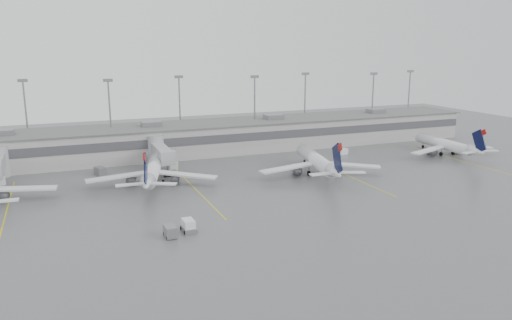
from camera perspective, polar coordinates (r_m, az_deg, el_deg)
name	(u,v)px	position (r m, az deg, el deg)	size (l,w,h in m)	color
ground	(329,215)	(88.64, 8.31, -6.19)	(260.00, 260.00, 0.00)	#555557
terminal	(224,136)	(139.10, -3.68, 2.74)	(152.00, 17.00, 9.45)	#9B9A96
light_masts	(217,106)	(143.37, -4.45, 6.21)	(142.40, 8.00, 20.60)	gray
jet_bridge_right	(159,151)	(122.46, -10.99, 0.96)	(4.00, 17.20, 7.00)	gray
stand_markings	(273,181)	(109.05, 1.98, -2.38)	(105.25, 40.00, 0.01)	yellow
jet_mid_left	(153,170)	(107.75, -11.72, -1.15)	(26.31, 29.90, 9.90)	white
jet_mid_right	(318,161)	(114.13, 7.07, -0.13)	(27.62, 31.27, 10.23)	white
jet_far_right	(447,145)	(143.18, 20.95, 1.66)	(25.34, 28.45, 9.20)	white
baggage_tug	(188,227)	(80.53, -7.73, -7.58)	(2.09, 3.16, 2.01)	white
baggage_cart	(170,231)	(78.72, -9.79, -8.02)	(1.69, 2.86, 1.82)	slate
gse_uld_b	(173,166)	(120.71, -9.47, -0.63)	(2.32, 1.55, 1.64)	white
gse_uld_c	(343,151)	(137.08, 9.94, 0.98)	(2.26, 1.51, 1.60)	white
gse_loader	(100,171)	(119.15, -17.40, -1.21)	(1.77, 2.83, 1.77)	slate
cone_b	(155,175)	(114.53, -11.44, -1.70)	(0.45, 0.45, 0.71)	red
cone_c	(301,162)	(124.97, 5.20, -0.28)	(0.39, 0.39, 0.63)	red
cone_d	(418,151)	(144.65, 17.99, 1.00)	(0.49, 0.49, 0.79)	red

